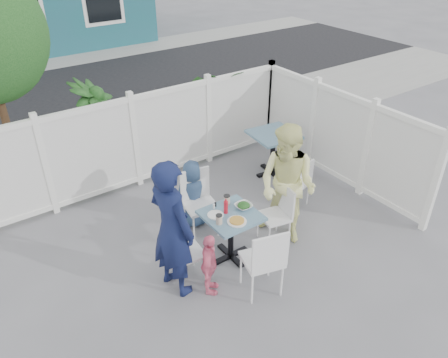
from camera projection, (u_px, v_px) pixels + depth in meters
ground at (211, 263)px, 5.91m from camera, size 80.00×80.00×0.00m
near_sidewalk at (104, 154)px, 8.55m from camera, size 24.00×2.60×0.01m
street at (48, 98)px, 11.13m from camera, size 24.00×5.00×0.01m
far_sidewalk at (18, 67)px, 13.29m from camera, size 24.00×1.60×0.01m
fence_back at (135, 144)px, 7.22m from camera, size 5.86×0.08×1.60m
fence_right at (338, 138)px, 7.39m from camera, size 0.08×3.66×1.60m
potted_shrub_a at (97, 130)px, 7.48m from camera, size 1.35×1.35×1.73m
potted_shrub_b at (206, 106)px, 8.50m from camera, size 1.84×1.73×1.64m
main_table at (231, 224)px, 5.72m from camera, size 0.68×0.68×0.72m
spare_table at (273, 143)px, 7.61m from camera, size 0.83×0.83×0.80m
chair_left at (181, 249)px, 5.38m from camera, size 0.41×0.43×0.87m
chair_right at (279, 210)px, 6.08m from camera, size 0.45×0.46×0.87m
chair_back at (198, 197)px, 6.25m from camera, size 0.50×0.49×0.97m
chair_near at (265, 258)px, 5.13m from camera, size 0.55×0.54×1.00m
chair_spare at (299, 181)px, 6.78m from camera, size 0.45×0.44×0.84m
man at (172, 229)px, 5.08m from camera, size 0.56×0.73×1.81m
woman at (287, 185)px, 5.95m from camera, size 0.88×1.00×1.75m
boy at (193, 194)px, 6.38m from camera, size 0.60×0.49×1.06m
toddler at (209, 265)px, 5.25m from camera, size 0.48×0.52×0.86m
plate_main at (237, 222)px, 5.49m from camera, size 0.25×0.25×0.02m
plate_side at (215, 215)px, 5.61m from camera, size 0.21×0.21×0.01m
salad_bowl at (244, 206)px, 5.75m from camera, size 0.22×0.22×0.05m
coffee_cup_a at (219, 220)px, 5.44m from camera, size 0.08×0.08×0.12m
coffee_cup_b at (227, 200)px, 5.80m from camera, size 0.08×0.08×0.13m
ketchup_bottle at (226, 207)px, 5.62m from camera, size 0.06×0.06×0.18m
salt_shaker at (214, 206)px, 5.73m from camera, size 0.03×0.03×0.07m
pepper_shaker at (215, 204)px, 5.77m from camera, size 0.03×0.03×0.06m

